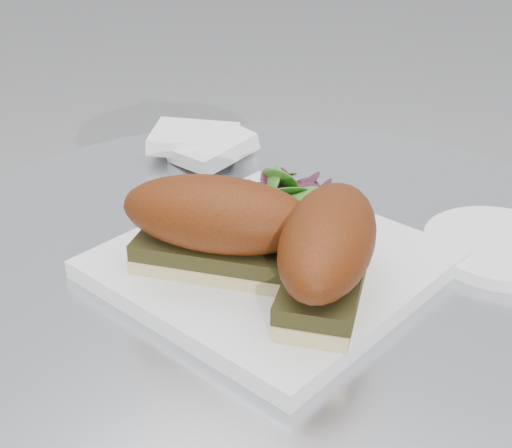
% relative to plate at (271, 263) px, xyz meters
% --- Properties ---
extents(plate, '(0.28, 0.28, 0.02)m').
position_rel_plate_xyz_m(plate, '(0.00, 0.00, 0.00)').
color(plate, white).
rests_on(plate, table).
extents(sandwich_left, '(0.17, 0.12, 0.08)m').
position_rel_plate_xyz_m(sandwich_left, '(-0.02, -0.04, 0.05)').
color(sandwich_left, tan).
rests_on(sandwich_left, plate).
extents(sandwich_right, '(0.12, 0.17, 0.08)m').
position_rel_plate_xyz_m(sandwich_right, '(0.07, -0.03, 0.05)').
color(sandwich_right, tan).
rests_on(sandwich_right, plate).
extents(salad, '(0.10, 0.10, 0.05)m').
position_rel_plate_xyz_m(salad, '(-0.03, 0.07, 0.03)').
color(salad, '#3A822A').
rests_on(salad, plate).
extents(napkin, '(0.16, 0.16, 0.02)m').
position_rel_plate_xyz_m(napkin, '(-0.20, 0.17, 0.00)').
color(napkin, white).
rests_on(napkin, table).
extents(saucer, '(0.14, 0.14, 0.01)m').
position_rel_plate_xyz_m(saucer, '(0.15, 0.14, -0.00)').
color(saucer, white).
rests_on(saucer, table).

